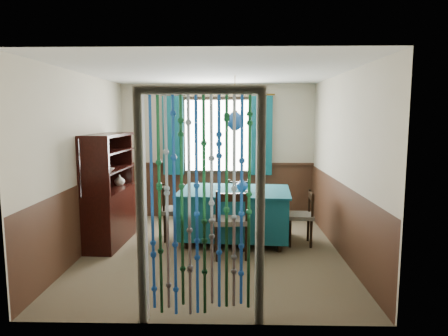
{
  "coord_description": "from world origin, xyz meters",
  "views": [
    {
      "loc": [
        0.3,
        -5.47,
        1.92
      ],
      "look_at": [
        0.16,
        0.39,
        1.15
      ],
      "focal_mm": 32.0,
      "sensor_mm": 36.0,
      "label": 1
    }
  ],
  "objects_px": {
    "sideboard": "(110,205)",
    "bowl_shelf": "(106,170)",
    "chair_far": "(238,203)",
    "chair_left": "(173,210)",
    "chair_near": "(231,221)",
    "pendant_lamp": "(235,121)",
    "vase_sideboard": "(120,179)",
    "chair_right": "(302,216)",
    "vase_table": "(242,185)",
    "dining_table": "(234,212)"
  },
  "relations": [
    {
      "from": "chair_near",
      "to": "chair_left",
      "type": "relative_size",
      "value": 1.12
    },
    {
      "from": "sideboard",
      "to": "bowl_shelf",
      "type": "relative_size",
      "value": 6.99
    },
    {
      "from": "chair_near",
      "to": "bowl_shelf",
      "type": "xyz_separation_m",
      "value": [
        -1.77,
        0.28,
        0.66
      ]
    },
    {
      "from": "dining_table",
      "to": "chair_near",
      "type": "bearing_deg",
      "value": -89.05
    },
    {
      "from": "chair_far",
      "to": "pendant_lamp",
      "type": "bearing_deg",
      "value": 90.28
    },
    {
      "from": "chair_far",
      "to": "vase_sideboard",
      "type": "distance_m",
      "value": 2.0
    },
    {
      "from": "dining_table",
      "to": "vase_table",
      "type": "height_order",
      "value": "vase_table"
    },
    {
      "from": "chair_near",
      "to": "bowl_shelf",
      "type": "distance_m",
      "value": 1.91
    },
    {
      "from": "vase_table",
      "to": "dining_table",
      "type": "bearing_deg",
      "value": 168.58
    },
    {
      "from": "pendant_lamp",
      "to": "dining_table",
      "type": "bearing_deg",
      "value": 90.0
    },
    {
      "from": "chair_right",
      "to": "vase_table",
      "type": "relative_size",
      "value": 4.73
    },
    {
      "from": "vase_sideboard",
      "to": "pendant_lamp",
      "type": "bearing_deg",
      "value": -6.92
    },
    {
      "from": "bowl_shelf",
      "to": "chair_right",
      "type": "bearing_deg",
      "value": 5.99
    },
    {
      "from": "sideboard",
      "to": "bowl_shelf",
      "type": "height_order",
      "value": "sideboard"
    },
    {
      "from": "chair_near",
      "to": "bowl_shelf",
      "type": "relative_size",
      "value": 4.02
    },
    {
      "from": "chair_near",
      "to": "vase_table",
      "type": "height_order",
      "value": "vase_table"
    },
    {
      "from": "chair_far",
      "to": "vase_sideboard",
      "type": "relative_size",
      "value": 4.39
    },
    {
      "from": "dining_table",
      "to": "bowl_shelf",
      "type": "xyz_separation_m",
      "value": [
        -1.82,
        -0.43,
        0.7
      ]
    },
    {
      "from": "chair_near",
      "to": "chair_right",
      "type": "xyz_separation_m",
      "value": [
        1.05,
        0.58,
        -0.07
      ]
    },
    {
      "from": "chair_near",
      "to": "vase_sideboard",
      "type": "bearing_deg",
      "value": 147.33
    },
    {
      "from": "chair_near",
      "to": "pendant_lamp",
      "type": "bearing_deg",
      "value": 81.16
    },
    {
      "from": "chair_left",
      "to": "vase_table",
      "type": "bearing_deg",
      "value": 74.82
    },
    {
      "from": "chair_near",
      "to": "chair_left",
      "type": "height_order",
      "value": "chair_near"
    },
    {
      "from": "dining_table",
      "to": "vase_sideboard",
      "type": "relative_size",
      "value": 9.35
    },
    {
      "from": "sideboard",
      "to": "vase_sideboard",
      "type": "xyz_separation_m",
      "value": [
        0.06,
        0.34,
        0.34
      ]
    },
    {
      "from": "chair_far",
      "to": "pendant_lamp",
      "type": "distance_m",
      "value": 1.56
    },
    {
      "from": "dining_table",
      "to": "sideboard",
      "type": "relative_size",
      "value": 1.06
    },
    {
      "from": "chair_far",
      "to": "chair_left",
      "type": "distance_m",
      "value": 1.18
    },
    {
      "from": "chair_left",
      "to": "vase_table",
      "type": "relative_size",
      "value": 4.96
    },
    {
      "from": "chair_near",
      "to": "chair_far",
      "type": "distance_m",
      "value": 1.41
    },
    {
      "from": "sideboard",
      "to": "vase_sideboard",
      "type": "relative_size",
      "value": 8.83
    },
    {
      "from": "chair_right",
      "to": "pendant_lamp",
      "type": "height_order",
      "value": "pendant_lamp"
    },
    {
      "from": "pendant_lamp",
      "to": "vase_sideboard",
      "type": "xyz_separation_m",
      "value": [
        -1.82,
        0.22,
        -0.92
      ]
    },
    {
      "from": "bowl_shelf",
      "to": "sideboard",
      "type": "bearing_deg",
      "value": 100.87
    },
    {
      "from": "sideboard",
      "to": "dining_table",
      "type": "bearing_deg",
      "value": 6.32
    },
    {
      "from": "chair_far",
      "to": "vase_table",
      "type": "distance_m",
      "value": 0.84
    },
    {
      "from": "sideboard",
      "to": "vase_table",
      "type": "xyz_separation_m",
      "value": [
        1.99,
        0.09,
        0.31
      ]
    },
    {
      "from": "sideboard",
      "to": "bowl_shelf",
      "type": "bearing_deg",
      "value": -76.35
    },
    {
      "from": "chair_near",
      "to": "bowl_shelf",
      "type": "height_order",
      "value": "bowl_shelf"
    },
    {
      "from": "vase_sideboard",
      "to": "bowl_shelf",
      "type": "bearing_deg",
      "value": -90.0
    },
    {
      "from": "chair_near",
      "to": "vase_table",
      "type": "relative_size",
      "value": 5.53
    },
    {
      "from": "chair_near",
      "to": "vase_sideboard",
      "type": "height_order",
      "value": "vase_sideboard"
    },
    {
      "from": "pendant_lamp",
      "to": "bowl_shelf",
      "type": "relative_size",
      "value": 3.41
    },
    {
      "from": "vase_table",
      "to": "chair_near",
      "type": "bearing_deg",
      "value": -103.41
    },
    {
      "from": "chair_near",
      "to": "pendant_lamp",
      "type": "distance_m",
      "value": 1.51
    },
    {
      "from": "chair_far",
      "to": "sideboard",
      "type": "bearing_deg",
      "value": 27.87
    },
    {
      "from": "chair_right",
      "to": "pendant_lamp",
      "type": "relative_size",
      "value": 1.01
    },
    {
      "from": "dining_table",
      "to": "chair_far",
      "type": "distance_m",
      "value": 0.69
    },
    {
      "from": "chair_far",
      "to": "chair_right",
      "type": "relative_size",
      "value": 1.01
    },
    {
      "from": "chair_right",
      "to": "pendant_lamp",
      "type": "distance_m",
      "value": 1.73
    }
  ]
}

